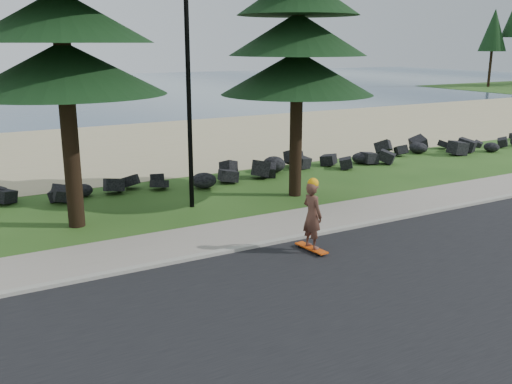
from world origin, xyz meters
TOP-DOWN VIEW (x-y plane):
  - ground at (0.00, 0.00)m, footprint 160.00×160.00m
  - road at (0.00, -4.50)m, footprint 160.00×7.00m
  - kerb at (0.00, -0.90)m, footprint 160.00×0.20m
  - sidewalk at (0.00, 0.20)m, footprint 160.00×2.00m
  - beach_sand at (0.00, 14.50)m, footprint 160.00×15.00m
  - ocean at (0.00, 51.00)m, footprint 160.00×58.00m
  - seawall_boulders at (0.00, 5.60)m, footprint 60.00×2.40m
  - lamp_post at (0.00, 3.20)m, footprint 0.25×0.14m
  - skateboarder at (0.96, -1.81)m, footprint 0.45×0.99m

SIDE VIEW (x-z plane):
  - ground at x=0.00m, z-range 0.00..0.00m
  - seawall_boulders at x=0.00m, z-range -0.55..0.55m
  - ocean at x=0.00m, z-range 0.00..0.01m
  - beach_sand at x=0.00m, z-range 0.00..0.01m
  - road at x=0.00m, z-range 0.00..0.02m
  - sidewalk at x=0.00m, z-range 0.00..0.08m
  - kerb at x=0.00m, z-range 0.00..0.10m
  - skateboarder at x=0.96m, z-range 0.01..1.82m
  - lamp_post at x=0.00m, z-range 0.06..8.20m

